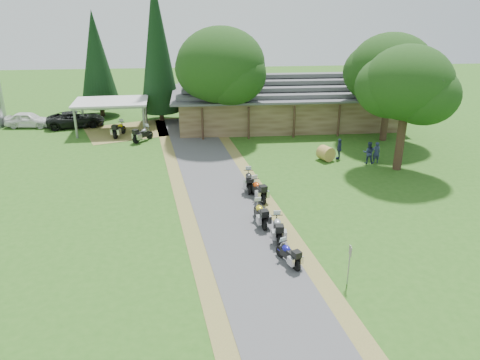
{
  "coord_description": "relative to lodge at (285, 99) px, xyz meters",
  "views": [
    {
      "loc": [
        -2.31,
        -19.63,
        12.2
      ],
      "look_at": [
        0.02,
        6.09,
        1.6
      ],
      "focal_mm": 35.0,
      "sensor_mm": 36.0,
      "label": 1
    }
  ],
  "objects": [
    {
      "name": "motorcycle_row_b",
      "position": [
        -4.39,
        -22.28,
        -1.78
      ],
      "size": [
        0.76,
        1.99,
        1.34
      ],
      "primitive_type": null,
      "rotation": [
        0.0,
        0.0,
        1.51
      ],
      "color": "#A3A4AB",
      "rests_on": "ground"
    },
    {
      "name": "oak_lodge_right",
      "position": [
        7.58,
        -5.98,
        2.46
      ],
      "size": [
        6.88,
        6.88,
        9.82
      ],
      "primitive_type": null,
      "color": "black",
      "rests_on": "ground"
    },
    {
      "name": "cedar_near",
      "position": [
        -11.97,
        2.26,
        4.33
      ],
      "size": [
        3.83,
        3.83,
        13.55
      ],
      "primitive_type": "cone",
      "color": "black",
      "rests_on": "ground"
    },
    {
      "name": "driveway",
      "position": [
        -6.5,
        -20.0,
        -2.45
      ],
      "size": [
        51.95,
        51.95,
        0.0
      ],
      "primitive_type": "plane",
      "rotation": [
        0.0,
        0.0,
        0.14
      ],
      "color": "#404042",
      "rests_on": "ground"
    },
    {
      "name": "motorcycle_carport_a",
      "position": [
        -15.37,
        -2.82,
        -1.74
      ],
      "size": [
        1.22,
        2.18,
        1.42
      ],
      "primitive_type": null,
      "rotation": [
        0.0,
        0.0,
        1.29
      ],
      "color": "yellow",
      "rests_on": "ground"
    },
    {
      "name": "motorcycle_row_c",
      "position": [
        -5.08,
        -20.52,
        -1.78
      ],
      "size": [
        0.94,
        2.03,
        1.34
      ],
      "primitive_type": null,
      "rotation": [
        0.0,
        0.0,
        1.73
      ],
      "color": "gold",
      "rests_on": "ground"
    },
    {
      "name": "carport",
      "position": [
        -16.18,
        -1.0,
        -1.04
      ],
      "size": [
        6.72,
        4.66,
        2.82
      ],
      "primitive_type": null,
      "rotation": [
        0.0,
        0.0,
        0.05
      ],
      "color": "beige",
      "rests_on": "ground"
    },
    {
      "name": "person_c",
      "position": [
        2.36,
        -10.38,
        -1.51
      ],
      "size": [
        0.57,
        0.65,
        1.89
      ],
      "primitive_type": "imported",
      "rotation": [
        0.0,
        0.0,
        4.3
      ],
      "color": "navy",
      "rests_on": "ground"
    },
    {
      "name": "car_white_sedan",
      "position": [
        -24.38,
        1.07,
        -1.55
      ],
      "size": [
        2.77,
        5.59,
        1.8
      ],
      "primitive_type": "imported",
      "rotation": [
        0.0,
        0.0,
        1.48
      ],
      "color": "silver",
      "rests_on": "ground"
    },
    {
      "name": "motorcycle_row_d",
      "position": [
        -4.81,
        -17.24,
        -1.76
      ],
      "size": [
        1.19,
        2.11,
        1.37
      ],
      "primitive_type": null,
      "rotation": [
        0.0,
        0.0,
        1.85
      ],
      "color": "#C03C0C",
      "rests_on": "ground"
    },
    {
      "name": "oak_lodge_left",
      "position": [
        -6.3,
        -3.69,
        2.59
      ],
      "size": [
        7.48,
        7.48,
        10.08
      ],
      "primitive_type": null,
      "color": "black",
      "rests_on": "ground"
    },
    {
      "name": "ground",
      "position": [
        -6.0,
        -24.0,
        -2.45
      ],
      "size": [
        120.0,
        120.0,
        0.0
      ],
      "primitive_type": "plane",
      "color": "#2B5919",
      "rests_on": "ground"
    },
    {
      "name": "hay_bale",
      "position": [
        1.27,
        -10.6,
        -1.9
      ],
      "size": [
        1.43,
        1.38,
        1.11
      ],
      "primitive_type": "cylinder",
      "rotation": [
        1.57,
        0.0,
        0.43
      ],
      "color": "olive",
      "rests_on": "ground"
    },
    {
      "name": "car_dark_suv",
      "position": [
        -19.92,
        0.77,
        -1.35
      ],
      "size": [
        3.46,
        6.07,
        2.19
      ],
      "primitive_type": "imported",
      "rotation": [
        0.0,
        0.0,
        1.76
      ],
      "color": "black",
      "rests_on": "ground"
    },
    {
      "name": "oak_driveway",
      "position": [
        5.96,
        -12.93,
        2.61
      ],
      "size": [
        6.03,
        6.03,
        10.12
      ],
      "primitive_type": null,
      "color": "black",
      "rests_on": "ground"
    },
    {
      "name": "motorcycle_row_e",
      "position": [
        -5.2,
        -15.67,
        -1.76
      ],
      "size": [
        0.77,
        2.05,
        1.38
      ],
      "primitive_type": null,
      "rotation": [
        0.0,
        0.0,
        1.51
      ],
      "color": "black",
      "rests_on": "ground"
    },
    {
      "name": "lodge",
      "position": [
        0.0,
        0.0,
        0.0
      ],
      "size": [
        21.4,
        9.4,
        4.9
      ],
      "primitive_type": null,
      "color": "brown",
      "rests_on": "ground"
    },
    {
      "name": "person_a",
      "position": [
        4.86,
        -11.51,
        -1.49
      ],
      "size": [
        0.55,
        0.41,
        1.92
      ],
      "primitive_type": "imported",
      "rotation": [
        0.0,
        0.0,
        3.17
      ],
      "color": "navy",
      "rests_on": "ground"
    },
    {
      "name": "cedar_far",
      "position": [
        -18.19,
        4.73,
        2.75
      ],
      "size": [
        3.95,
        3.95,
        10.4
      ],
      "primitive_type": "cone",
      "color": "black",
      "rests_on": "ground"
    },
    {
      "name": "sign_post",
      "position": [
        -1.98,
        -26.65,
        -1.47
      ],
      "size": [
        0.35,
        0.06,
        1.96
      ],
      "primitive_type": null,
      "color": "gray",
      "rests_on": "ground"
    },
    {
      "name": "motorcycle_carport_b",
      "position": [
        -13.14,
        -4.47,
        -1.76
      ],
      "size": [
        1.8,
        1.97,
        1.38
      ],
      "primitive_type": null,
      "rotation": [
        0.0,
        0.0,
        0.87
      ],
      "color": "slate",
      "rests_on": "ground"
    },
    {
      "name": "person_b",
      "position": [
        4.26,
        -11.55,
        -1.46
      ],
      "size": [
        0.65,
        0.54,
        1.98
      ],
      "primitive_type": "imported",
      "rotation": [
        0.0,
        0.0,
        2.88
      ],
      "color": "navy",
      "rests_on": "ground"
    },
    {
      "name": "motorcycle_row_a",
      "position": [
        -4.3,
        -24.74,
        -1.87
      ],
      "size": [
        1.2,
        1.79,
        1.17
      ],
      "primitive_type": null,
      "rotation": [
        0.0,
        0.0,
        1.98
      ],
      "color": "#151491",
      "rests_on": "ground"
    }
  ]
}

